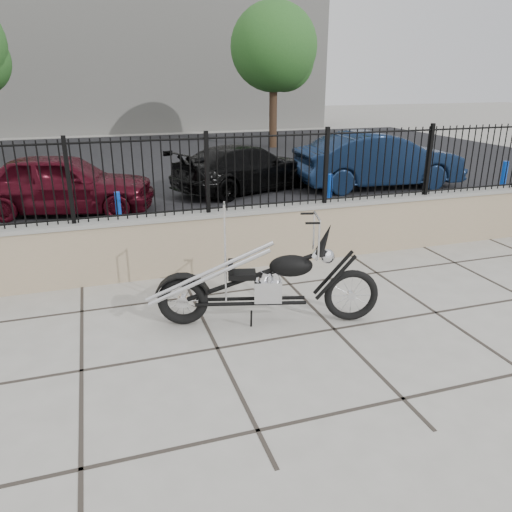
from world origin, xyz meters
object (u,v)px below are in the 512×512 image
object	(u,v)px
chopper_motorcycle	(264,264)
car_red	(63,183)
car_black	(246,168)
car_blue	(379,160)

from	to	relation	value
chopper_motorcycle	car_red	world-z (taller)	chopper_motorcycle
chopper_motorcycle	car_black	xyz separation A→B (m)	(2.08, 7.53, -0.18)
car_black	car_blue	xyz separation A→B (m)	(3.63, -0.74, 0.14)
car_black	car_blue	distance (m)	3.71
chopper_motorcycle	car_red	bearing A→B (deg)	126.73
car_black	car_blue	bearing A→B (deg)	-123.14
chopper_motorcycle	car_red	distance (m)	7.04
car_black	car_red	bearing A→B (deg)	80.31
chopper_motorcycle	car_red	xyz separation A→B (m)	(-2.57, 6.55, -0.11)
car_red	car_black	xyz separation A→B (m)	(4.65, 0.98, -0.07)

